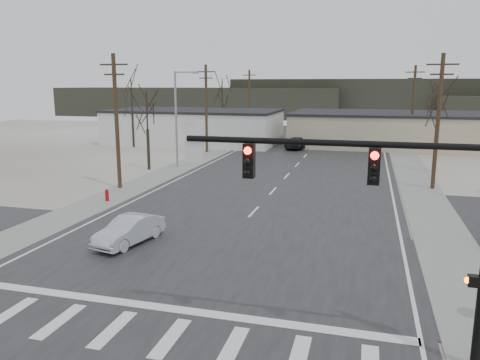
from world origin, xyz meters
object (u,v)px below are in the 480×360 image
Objects in this scene: car_far_a at (299,143)px; traffic_signal_mast at (414,202)px; car_far_b at (325,135)px; sedan_crossing at (129,230)px; fire_hydrant at (107,195)px.

traffic_signal_mast is at bearing 119.20° from car_far_a.
traffic_signal_mast is 54.33m from car_far_b.
fire_hydrant is at bearing 139.68° from sedan_crossing.
car_far_b reaches higher than fire_hydrant.
car_far_b is (-7.25, 53.71, -3.85)m from traffic_signal_mast.
sedan_crossing is 37.07m from car_far_a.
car_far_a is (8.70, 29.61, 0.33)m from fire_hydrant.
traffic_signal_mast is 44.98m from car_far_a.
sedan_crossing is at bearing 102.40° from car_far_a.
fire_hydrant is 30.86m from car_far_a.
fire_hydrant is at bearing 141.87° from traffic_signal_mast.
car_far_b reaches higher than sedan_crossing.
traffic_signal_mast is 10.29× the size of fire_hydrant.
sedan_crossing is (-12.43, 6.87, -3.96)m from traffic_signal_mast.
car_far_a reaches higher than sedan_crossing.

